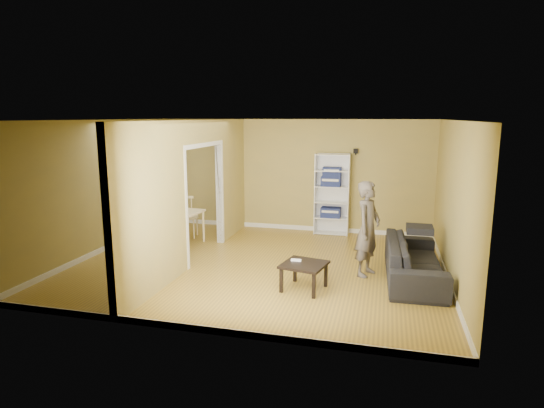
{
  "coord_description": "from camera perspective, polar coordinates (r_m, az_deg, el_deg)",
  "views": [
    {
      "loc": [
        2.19,
        -7.63,
        2.66
      ],
      "look_at": [
        0.2,
        0.2,
        1.1
      ],
      "focal_mm": 30.0,
      "sensor_mm": 36.0,
      "label": 1
    }
  ],
  "objects": [
    {
      "name": "partition",
      "position": [
        8.46,
        -9.57,
        1.52
      ],
      "size": [
        0.22,
        5.5,
        2.6
      ],
      "primitive_type": null,
      "color": "tan",
      "rests_on": "ground"
    },
    {
      "name": "paper_box_navy_c",
      "position": [
        10.33,
        7.53,
        3.94
      ],
      "size": [
        0.4,
        0.26,
        0.21
      ],
      "primitive_type": "cube",
      "color": "navy",
      "rests_on": "bookshelf"
    },
    {
      "name": "dining_table",
      "position": [
        9.81,
        -12.23,
        -1.27
      ],
      "size": [
        1.13,
        0.75,
        0.71
      ],
      "rotation": [
        0.0,
        0.0,
        -0.1
      ],
      "color": "beige",
      "rests_on": "ground"
    },
    {
      "name": "chair_left",
      "position": [
        10.18,
        -15.56,
        -1.97
      ],
      "size": [
        0.47,
        0.47,
        0.92
      ],
      "primitive_type": null,
      "rotation": [
        0.0,
        0.0,
        -1.44
      ],
      "color": "tan",
      "rests_on": "ground"
    },
    {
      "name": "person",
      "position": [
        7.77,
        11.96,
        -2.06
      ],
      "size": [
        0.83,
        0.75,
        1.89
      ],
      "primitive_type": "imported",
      "rotation": [
        0.0,
        0.0,
        1.21
      ],
      "color": "slate",
      "rests_on": "ground"
    },
    {
      "name": "sofa",
      "position": [
        7.89,
        17.46,
        -6.02
      ],
      "size": [
        2.28,
        1.04,
        0.86
      ],
      "primitive_type": "imported",
      "rotation": [
        0.0,
        0.0,
        1.61
      ],
      "color": "black",
      "rests_on": "ground"
    },
    {
      "name": "paper_box_navy_a",
      "position": [
        10.48,
        7.38,
        -1.03
      ],
      "size": [
        0.44,
        0.29,
        0.23
      ],
      "primitive_type": "cube",
      "color": "navy",
      "rests_on": "bookshelf"
    },
    {
      "name": "room_shell",
      "position": [
        8.06,
        -1.73,
        1.2
      ],
      "size": [
        6.5,
        6.5,
        6.5
      ],
      "color": "#AB882D",
      "rests_on": "ground"
    },
    {
      "name": "chair_near",
      "position": [
        9.35,
        -13.39,
        -3.02
      ],
      "size": [
        0.47,
        0.47,
        0.91
      ],
      "primitive_type": null,
      "rotation": [
        0.0,
        0.0,
        0.13
      ],
      "color": "tan",
      "rests_on": "ground"
    },
    {
      "name": "chair_far",
      "position": [
        10.31,
        -10.44,
        -1.45
      ],
      "size": [
        0.51,
        0.51,
        0.96
      ],
      "primitive_type": null,
      "rotation": [
        0.0,
        0.0,
        3.31
      ],
      "color": "#DAB283",
      "rests_on": "ground"
    },
    {
      "name": "coffee_table",
      "position": [
        7.13,
        4.05,
        -7.93
      ],
      "size": [
        0.64,
        0.64,
        0.42
      ],
      "rotation": [
        0.0,
        0.0,
        -0.21
      ],
      "color": "black",
      "rests_on": "ground"
    },
    {
      "name": "wall_speaker",
      "position": [
        10.37,
        10.47,
        6.55
      ],
      "size": [
        0.1,
        0.1,
        0.1
      ],
      "primitive_type": "cube",
      "color": "black",
      "rests_on": "room_shell"
    },
    {
      "name": "game_controller",
      "position": [
        7.2,
        3.04,
        -7.04
      ],
      "size": [
        0.16,
        0.04,
        0.03
      ],
      "primitive_type": "cube",
      "color": "white",
      "rests_on": "coffee_table"
    },
    {
      "name": "bookshelf",
      "position": [
        10.45,
        7.57,
        1.25
      ],
      "size": [
        0.78,
        0.34,
        1.84
      ],
      "color": "white",
      "rests_on": "ground"
    },
    {
      "name": "paper_box_navy_b",
      "position": [
        10.36,
        7.41,
        2.86
      ],
      "size": [
        0.43,
        0.28,
        0.22
      ],
      "primitive_type": "cube",
      "color": "navy",
      "rests_on": "bookshelf"
    }
  ]
}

